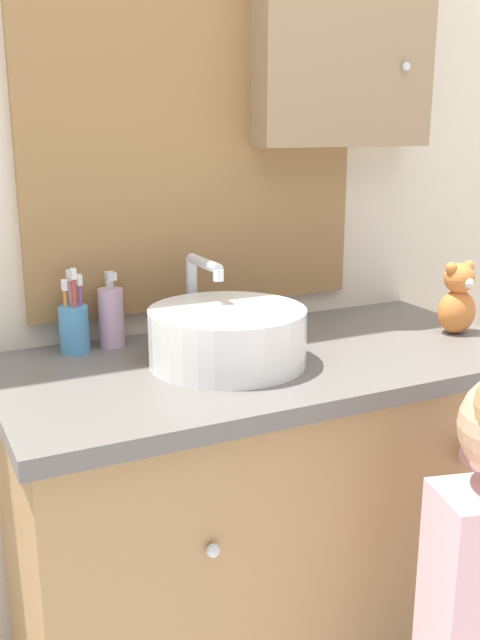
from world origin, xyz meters
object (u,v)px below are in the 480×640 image
at_px(toothbrush_holder, 74,326).
at_px(teddy_bear, 458,300).
at_px(soap_dispenser, 111,316).
at_px(sink_basin, 227,335).

relative_size(toothbrush_holder, teddy_bear, 1.08).
bearing_deg(soap_dispenser, teddy_bear, -18.53).
height_order(toothbrush_holder, teddy_bear, toothbrush_holder).
bearing_deg(toothbrush_holder, soap_dispenser, 5.23).
distance_m(sink_basin, soap_dispenser, 0.28).
bearing_deg(teddy_bear, soap_dispenser, 161.47).
bearing_deg(sink_basin, teddy_bear, -3.47).
bearing_deg(sink_basin, toothbrush_holder, 141.22).
height_order(sink_basin, soap_dispenser, sink_basin).
bearing_deg(soap_dispenser, sink_basin, -50.86).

